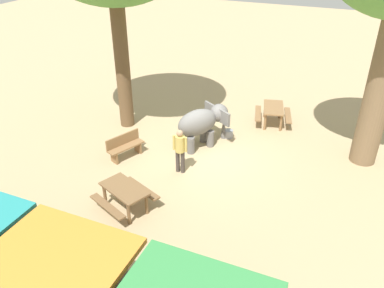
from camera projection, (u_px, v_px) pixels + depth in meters
The scene contains 7 objects.
ground_plane at pixel (208, 154), 14.60m from camera, with size 60.00×60.00×0.00m, color tan.
elephant at pixel (202, 122), 14.66m from camera, with size 1.93×2.11×1.54m.
person_handler at pixel (180, 148), 13.09m from camera, with size 0.51×0.32×1.62m.
wooden_bench at pixel (125, 146), 14.18m from camera, with size 0.90×1.45×0.88m.
picnic_table_near at pixel (125, 193), 11.54m from camera, with size 1.95×1.94×0.78m.
picnic_table_far at pixel (273, 111), 16.44m from camera, with size 1.80×1.82×0.78m.
feed_bucket at pixel (229, 134), 15.60m from camera, with size 0.36×0.36×0.32m, color gray.
Camera 1 is at (-4.36, 11.69, 7.62)m, focal length 36.67 mm.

